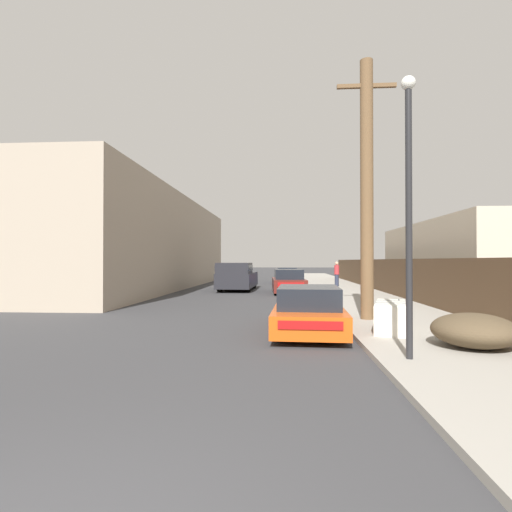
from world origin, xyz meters
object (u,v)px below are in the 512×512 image
(car_parked_far, at_px, (287,276))
(street_lamp, at_px, (409,196))
(discarded_fridge, at_px, (391,316))
(parked_sports_car_red, at_px, (308,311))
(brush_pile, at_px, (474,330))
(pedestrian, at_px, (337,274))
(car_parked_mid, at_px, (288,282))
(pickup_truck, at_px, (237,276))
(utility_pole, at_px, (367,187))

(car_parked_far, relative_size, street_lamp, 0.81)
(discarded_fridge, distance_m, street_lamp, 3.91)
(parked_sports_car_red, xyz_separation_m, brush_pile, (3.25, -2.29, -0.09))
(street_lamp, relative_size, pedestrian, 3.01)
(parked_sports_car_red, height_order, car_parked_mid, car_parked_mid)
(discarded_fridge, relative_size, pickup_truck, 0.36)
(car_parked_mid, height_order, utility_pole, utility_pole)
(discarded_fridge, distance_m, utility_pole, 4.23)
(parked_sports_car_red, distance_m, car_parked_far, 23.27)
(discarded_fridge, xyz_separation_m, utility_pole, (-0.15, 2.08, 3.68))
(brush_pile, bearing_deg, pickup_truck, 112.27)
(car_parked_mid, bearing_deg, street_lamp, -85.90)
(car_parked_far, bearing_deg, discarded_fridge, -85.43)
(car_parked_far, distance_m, brush_pile, 25.82)
(car_parked_mid, bearing_deg, pedestrian, 50.85)
(utility_pole, relative_size, street_lamp, 1.54)
(discarded_fridge, height_order, parked_sports_car_red, parked_sports_car_red)
(street_lamp, height_order, pedestrian, street_lamp)
(utility_pole, bearing_deg, pedestrian, 85.74)
(parked_sports_car_red, xyz_separation_m, pickup_truck, (-3.61, 14.47, 0.33))
(utility_pole, bearing_deg, car_parked_far, 95.89)
(car_parked_far, distance_m, pedestrian, 6.80)
(parked_sports_car_red, height_order, utility_pole, utility_pole)
(pedestrian, bearing_deg, discarded_fridge, -93.28)
(car_parked_mid, distance_m, pickup_truck, 3.71)
(brush_pile, bearing_deg, pedestrian, 90.54)
(brush_pile, distance_m, pedestrian, 19.70)
(street_lamp, bearing_deg, car_parked_mid, 97.04)
(utility_pole, xyz_separation_m, pedestrian, (1.18, 15.78, -3.16))
(parked_sports_car_red, bearing_deg, car_parked_far, 93.31)
(discarded_fridge, bearing_deg, brush_pile, -40.82)
(discarded_fridge, relative_size, brush_pile, 1.12)
(discarded_fridge, xyz_separation_m, parked_sports_car_red, (-2.05, 0.47, 0.08))
(car_parked_far, xyz_separation_m, brush_pile, (3.60, -25.56, -0.15))
(brush_pile, relative_size, pedestrian, 1.01)
(pickup_truck, xyz_separation_m, utility_pole, (5.51, -12.86, 3.27))
(car_parked_far, xyz_separation_m, street_lamp, (1.96, -26.63, 2.47))
(brush_pile, bearing_deg, car_parked_far, 98.01)
(utility_pole, xyz_separation_m, brush_pile, (1.36, -3.90, -3.70))
(brush_pile, xyz_separation_m, pedestrian, (-0.18, 19.69, 0.54))
(discarded_fridge, height_order, pedestrian, pedestrian)
(parked_sports_car_red, xyz_separation_m, street_lamp, (1.62, -3.36, 2.53))
(discarded_fridge, height_order, pickup_truck, pickup_truck)
(pickup_truck, xyz_separation_m, brush_pile, (6.87, -16.77, -0.43))
(parked_sports_car_red, xyz_separation_m, car_parked_far, (-0.34, 23.27, 0.06))
(pickup_truck, xyz_separation_m, pedestrian, (6.68, 2.92, 0.11))
(utility_pole, height_order, pedestrian, utility_pole)
(parked_sports_car_red, bearing_deg, pedestrian, 82.46)
(pickup_truck, height_order, brush_pile, pickup_truck)
(pedestrian, bearing_deg, pickup_truck, -156.38)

